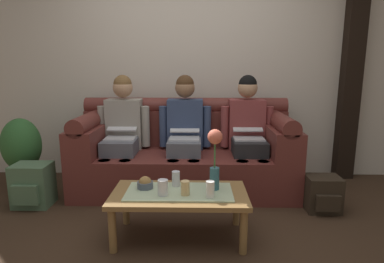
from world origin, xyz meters
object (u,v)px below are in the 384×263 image
object	(u,v)px
potted_plant	(22,151)
backpack_right	(323,194)
cup_near_left	(185,188)
cup_far_left	(176,179)
cup_near_right	(210,189)
person_middle	(185,129)
snack_bowl	(145,184)
coffee_table	(179,198)
couch	(185,155)
flower_vase	(215,154)
cup_far_center	(163,188)
person_right	(248,129)
person_left	(122,129)
backpack_left	(33,185)

from	to	relation	value
potted_plant	backpack_right	bearing A→B (deg)	-8.71
cup_near_left	potted_plant	xyz separation A→B (m)	(-1.77, 1.03, -0.00)
cup_far_left	cup_near_right	bearing A→B (deg)	-40.55
person_middle	snack_bowl	distance (m)	1.06
coffee_table	cup_near_left	bearing A→B (deg)	-56.04
couch	flower_vase	distance (m)	1.09
cup_near_right	cup_far_center	world-z (taller)	cup_near_right
person_right	flower_vase	bearing A→B (deg)	-111.53
couch	potted_plant	xyz separation A→B (m)	(-1.72, -0.10, 0.06)
couch	person_left	distance (m)	0.73
couch	cup_far_left	world-z (taller)	couch
person_left	flower_vase	world-z (taller)	person_left
couch	person_middle	size ratio (longest dim) A/B	1.85
cup_near_right	backpack_left	distance (m)	1.81
flower_vase	cup_near_right	world-z (taller)	flower_vase
couch	backpack_left	distance (m)	1.52
cup_far_center	backpack_left	size ratio (longest dim) A/B	0.29
potted_plant	cup_far_center	bearing A→B (deg)	-32.89
backpack_right	backpack_left	world-z (taller)	backpack_left
person_middle	flower_vase	xyz separation A→B (m)	(0.27, -1.01, 0.01)
person_right	backpack_right	bearing A→B (deg)	-41.82
person_right	person_middle	bearing A→B (deg)	179.99
backpack_left	couch	bearing A→B (deg)	19.25
flower_vase	backpack_right	bearing A→B (deg)	23.94
person_left	cup_near_left	distance (m)	1.35
person_middle	cup_near_left	bearing A→B (deg)	-87.52
person_left	person_middle	xyz separation A→B (m)	(0.67, 0.00, -0.00)
couch	backpack_left	bearing A→B (deg)	-160.75
cup_far_center	backpack_left	world-z (taller)	cup_far_center
person_right	cup_far_left	bearing A→B (deg)	-126.46
snack_bowl	backpack_left	distance (m)	1.28
couch	backpack_right	size ratio (longest dim) A/B	6.96
person_right	potted_plant	world-z (taller)	person_right
person_right	cup_near_left	world-z (taller)	person_right
couch	snack_bowl	world-z (taller)	couch
cup_near_right	backpack_left	xyz separation A→B (m)	(-1.66, 0.67, -0.24)
couch	cup_near_left	world-z (taller)	couch
person_left	cup_near_right	bearing A→B (deg)	-52.55
flower_vase	potted_plant	bearing A→B (deg)	155.35
cup_near_right	person_left	bearing A→B (deg)	127.45
flower_vase	backpack_left	size ratio (longest dim) A/B	1.15
cup_far_left	person_middle	bearing A→B (deg)	88.03
snack_bowl	person_right	bearing A→B (deg)	46.80
couch	coffee_table	bearing A→B (deg)	-90.00
backpack_right	cup_near_right	bearing A→B (deg)	-149.87
person_middle	backpack_right	bearing A→B (deg)	-23.37
backpack_left	flower_vase	bearing A→B (deg)	-16.85
couch	cup_far_left	size ratio (longest dim) A/B	18.95
backpack_right	backpack_left	bearing A→B (deg)	178.71
couch	coffee_table	xyz separation A→B (m)	(0.00, -1.06, -0.04)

